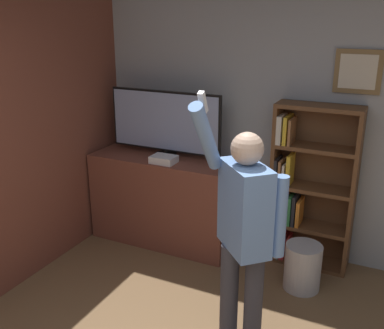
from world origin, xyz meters
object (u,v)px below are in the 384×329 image
bookshelf (305,191)px  person (244,225)px  television (165,123)px  waste_bin (303,267)px  game_console (164,159)px

bookshelf → person: size_ratio=0.83×
television → waste_bin: size_ratio=2.87×
television → waste_bin: television is taller
waste_bin → bookshelf: bearing=104.9°
television → waste_bin: 1.87m
bookshelf → waste_bin: bearing=-75.1°
television → person: person is taller
game_console → person: size_ratio=0.13×
bookshelf → person: (-0.12, -1.37, 0.23)m
person → game_console: bearing=-175.0°
bookshelf → waste_bin: size_ratio=3.73×
bookshelf → person: person is taller
television → bookshelf: 1.50m
game_console → waste_bin: bearing=-4.4°
person → waste_bin: (0.25, 0.92, -0.76)m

